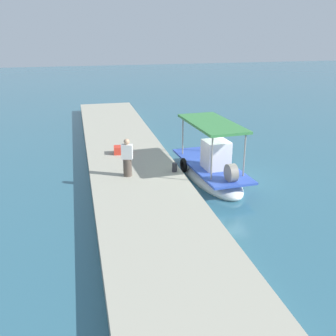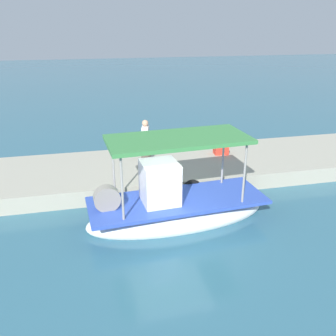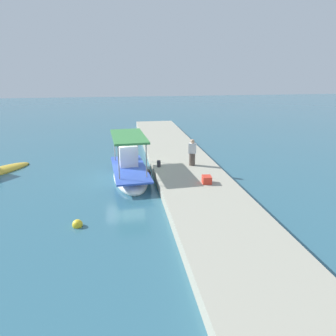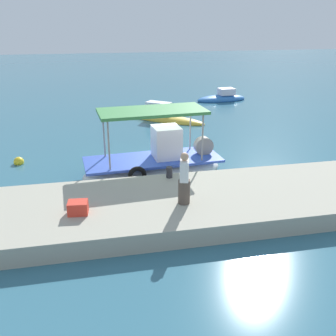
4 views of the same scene
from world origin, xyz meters
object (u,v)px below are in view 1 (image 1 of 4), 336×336
Objects in this scene: cargo_crate at (118,150)px; marker_buoy at (218,141)px; main_fishing_boat at (211,169)px; fisherman_near_bollard at (127,159)px; mooring_bollard at (175,167)px.

cargo_crate is 7.27m from marker_buoy.
cargo_crate is at bearing -127.18° from main_fishing_boat.
main_fishing_boat is 13.17× the size of marker_buoy.
marker_buoy is at bearing 156.53° from main_fishing_boat.
mooring_bollard is at bearing 90.56° from fisherman_near_bollard.
mooring_bollard reaches higher than cargo_crate.
fisherman_near_bollard is (0.24, -4.08, 0.92)m from main_fishing_boat.
cargo_crate is 1.31× the size of marker_buoy.
marker_buoy is (-6.12, 4.43, -0.74)m from mooring_bollard.
main_fishing_boat is 14.57× the size of mooring_bollard.
main_fishing_boat reaches higher than marker_buoy.
fisherman_near_bollard reaches higher than marker_buoy.
mooring_bollard is at bearing -83.29° from main_fishing_boat.
marker_buoy is at bearing 144.06° from mooring_bollard.
fisherman_near_bollard is 4.19× the size of mooring_bollard.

